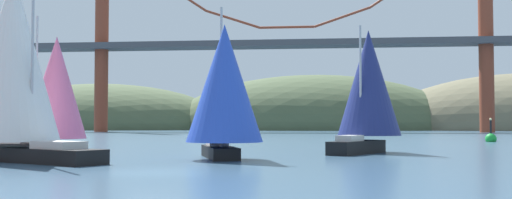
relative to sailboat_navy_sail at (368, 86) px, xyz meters
name	(u,v)px	position (x,y,z in m)	size (l,w,h in m)	color
ground_plane	(152,173)	(-9.64, -16.02, -4.31)	(360.00, 360.00, 0.00)	#385670
headland_left	(99,129)	(-64.64, 118.98, -4.31)	(75.06, 44.00, 25.50)	#4C5B3D
headland_center	(314,130)	(-4.64, 118.98, -4.31)	(79.69, 44.00, 29.38)	#4C5B3D
suspension_bridge	(287,35)	(-9.64, 78.98, 15.40)	(113.77, 6.00, 43.58)	brown
sailboat_navy_sail	(368,86)	(0.00, 0.00, 0.00)	(5.64, 7.20, 8.12)	black
sailboat_pink_spinnaker	(54,92)	(-19.45, -3.91, -0.47)	(6.71, 3.99, 8.57)	black
sailboat_white_mainsail	(14,61)	(-18.71, -10.01, 0.82)	(9.30, 7.09, 10.38)	black
sailboat_blue_spinnaker	(224,87)	(-8.09, -8.20, -0.49)	(5.03, 7.22, 8.24)	black
channel_buoy	(491,138)	(14.01, 22.66, -3.94)	(1.10, 1.10, 2.64)	green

